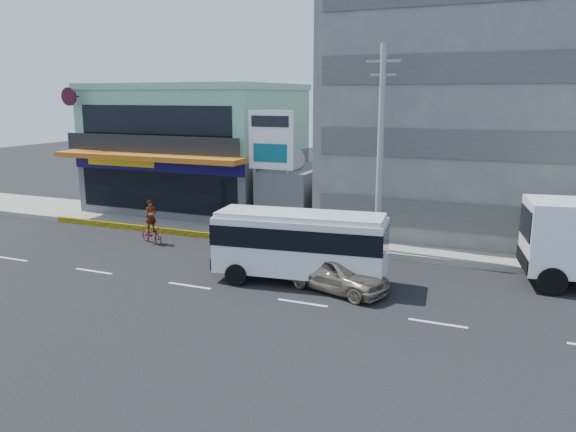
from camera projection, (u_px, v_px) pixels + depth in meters
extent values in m
plane|color=black|center=(190.00, 286.00, 23.08)|extent=(120.00, 120.00, 0.00)
cube|color=gray|center=(368.00, 240.00, 29.70)|extent=(70.00, 5.00, 0.30)
cube|color=#46464B|center=(201.00, 180.00, 38.31)|extent=(12.00, 10.00, 4.00)
cube|color=#8BC6AF|center=(199.00, 121.00, 37.46)|extent=(12.00, 10.00, 4.00)
cube|color=#BD6316|center=(147.00, 157.00, 32.63)|extent=(12.40, 1.80, 0.30)
cube|color=#0F0A4C|center=(155.00, 165.00, 33.42)|extent=(12.00, 0.12, 0.80)
cube|color=black|center=(156.00, 190.00, 33.77)|extent=(11.00, 0.06, 2.60)
cube|color=gray|center=(485.00, 108.00, 31.31)|extent=(16.00, 12.00, 14.00)
cube|color=#46464B|center=(298.00, 196.00, 33.52)|extent=(3.00, 6.00, 3.50)
cylinder|color=slate|center=(292.00, 168.00, 32.23)|extent=(1.50, 1.50, 0.15)
cylinder|color=gray|center=(255.00, 176.00, 31.25)|extent=(0.16, 0.16, 6.50)
cylinder|color=gray|center=(288.00, 178.00, 30.49)|extent=(0.16, 0.16, 6.50)
cube|color=white|center=(271.00, 140.00, 30.44)|extent=(2.60, 0.18, 3.20)
cylinder|color=#999993|center=(380.00, 153.00, 26.41)|extent=(0.30, 0.30, 10.00)
cube|color=#999993|center=(383.00, 61.00, 25.52)|extent=(1.60, 0.12, 0.12)
cube|color=#999993|center=(383.00, 75.00, 25.65)|extent=(1.20, 0.10, 0.10)
cube|color=silver|center=(300.00, 245.00, 23.22)|extent=(7.26, 3.04, 2.32)
cube|color=black|center=(300.00, 234.00, 23.12)|extent=(7.32, 3.10, 0.86)
cube|color=silver|center=(300.00, 215.00, 22.95)|extent=(7.04, 2.82, 0.20)
cylinder|color=black|center=(236.00, 275.00, 23.07)|extent=(0.93, 0.39, 0.91)
cylinder|color=black|center=(254.00, 260.00, 25.15)|extent=(0.93, 0.39, 0.91)
cylinder|color=black|center=(353.00, 285.00, 21.77)|extent=(0.93, 0.39, 0.91)
cylinder|color=black|center=(361.00, 269.00, 23.85)|extent=(0.93, 0.39, 0.91)
imported|color=tan|center=(335.00, 273.00, 22.37)|extent=(4.75, 2.97, 1.51)
cube|color=white|center=(561.00, 236.00, 22.74)|extent=(3.11, 3.11, 2.92)
cylinder|color=black|center=(552.00, 281.00, 21.93)|extent=(1.16, 0.52, 1.12)
cylinder|color=black|center=(539.00, 262.00, 24.39)|extent=(1.16, 0.52, 1.12)
imported|color=maroon|center=(152.00, 234.00, 29.66)|extent=(1.91, 1.24, 0.95)
imported|color=#66594C|center=(151.00, 216.00, 29.45)|extent=(0.62, 0.74, 1.74)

